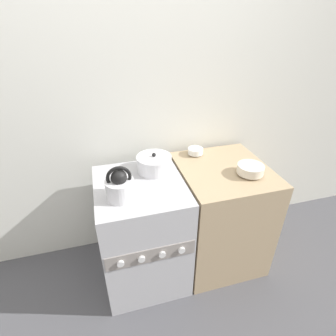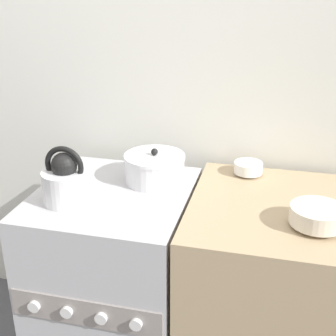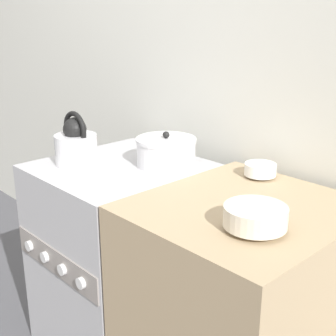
% 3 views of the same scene
% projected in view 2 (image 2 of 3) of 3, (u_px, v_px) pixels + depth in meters
% --- Properties ---
extents(wall_back, '(7.00, 0.06, 2.50)m').
position_uv_depth(wall_back, '(143.00, 67.00, 2.04)').
color(wall_back, silver).
rests_on(wall_back, ground_plane).
extents(stove, '(0.59, 0.66, 0.85)m').
position_uv_depth(stove, '(117.00, 283.00, 1.97)').
color(stove, '#B2B2B7').
rests_on(stove, ground_plane).
extents(counter, '(0.63, 0.69, 0.86)m').
position_uv_depth(counter, '(268.00, 301.00, 1.86)').
color(counter, tan).
rests_on(counter, ground_plane).
extents(kettle, '(0.21, 0.17, 0.22)m').
position_uv_depth(kettle, '(66.00, 181.00, 1.70)').
color(kettle, silver).
rests_on(kettle, stove).
extents(cooking_pot, '(0.25, 0.25, 0.14)m').
position_uv_depth(cooking_pot, '(155.00, 168.00, 1.88)').
color(cooking_pot, silver).
rests_on(cooking_pot, stove).
extents(enamel_bowl, '(0.18, 0.18, 0.07)m').
position_uv_depth(enamel_bowl, '(317.00, 216.00, 1.54)').
color(enamel_bowl, beige).
rests_on(enamel_bowl, counter).
extents(small_ceramic_bowl, '(0.12, 0.12, 0.05)m').
position_uv_depth(small_ceramic_bowl, '(248.00, 168.00, 1.93)').
color(small_ceramic_bowl, white).
rests_on(small_ceramic_bowl, counter).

